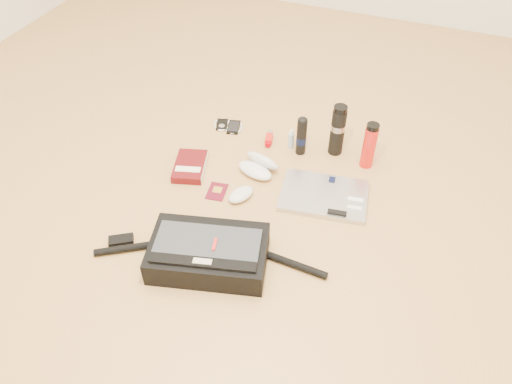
% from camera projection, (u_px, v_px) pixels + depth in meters
% --- Properties ---
extents(ground, '(4.00, 4.00, 0.00)m').
position_uv_depth(ground, '(252.00, 210.00, 2.06)').
color(ground, tan).
rests_on(ground, ground).
extents(messenger_bag, '(0.85, 0.36, 0.12)m').
position_uv_depth(messenger_bag, '(208.00, 253.00, 1.82)').
color(messenger_bag, black).
rests_on(messenger_bag, ground).
extents(laptop, '(0.39, 0.30, 0.03)m').
position_uv_depth(laptop, '(324.00, 196.00, 2.10)').
color(laptop, '#AEAEB0').
rests_on(laptop, ground).
extents(book, '(0.18, 0.23, 0.04)m').
position_uv_depth(book, '(190.00, 166.00, 2.22)').
color(book, '#4E0A0D').
rests_on(book, ground).
extents(passport, '(0.09, 0.12, 0.01)m').
position_uv_depth(passport, '(217.00, 191.00, 2.13)').
color(passport, '#530B1A').
rests_on(passport, ground).
extents(mouse, '(0.12, 0.14, 0.04)m').
position_uv_depth(mouse, '(241.00, 194.00, 2.09)').
color(mouse, silver).
rests_on(mouse, ground).
extents(sunglasses_case, '(0.20, 0.18, 0.10)m').
position_uv_depth(sunglasses_case, '(259.00, 166.00, 2.20)').
color(sunglasses_case, white).
rests_on(sunglasses_case, ground).
extents(ipod, '(0.10, 0.10, 0.01)m').
position_uv_depth(ipod, '(222.00, 124.00, 2.47)').
color(ipod, black).
rests_on(ipod, ground).
extents(phone, '(0.10, 0.12, 0.01)m').
position_uv_depth(phone, '(234.00, 127.00, 2.46)').
color(phone, black).
rests_on(phone, ground).
extents(inhaler, '(0.05, 0.11, 0.03)m').
position_uv_depth(inhaler, '(269.00, 138.00, 2.38)').
color(inhaler, red).
rests_on(inhaler, ground).
extents(spray_bottle, '(0.03, 0.03, 0.10)m').
position_uv_depth(spray_bottle, '(291.00, 140.00, 2.32)').
color(spray_bottle, '#98B6CD').
rests_on(spray_bottle, ground).
extents(aerosol_can, '(0.06, 0.06, 0.20)m').
position_uv_depth(aerosol_can, '(301.00, 136.00, 2.26)').
color(aerosol_can, black).
rests_on(aerosol_can, ground).
extents(thermos_black, '(0.08, 0.08, 0.25)m').
position_uv_depth(thermos_black, '(338.00, 130.00, 2.24)').
color(thermos_black, black).
rests_on(thermos_black, ground).
extents(thermos_red, '(0.07, 0.07, 0.22)m').
position_uv_depth(thermos_red, '(369.00, 146.00, 2.18)').
color(thermos_red, red).
rests_on(thermos_red, ground).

